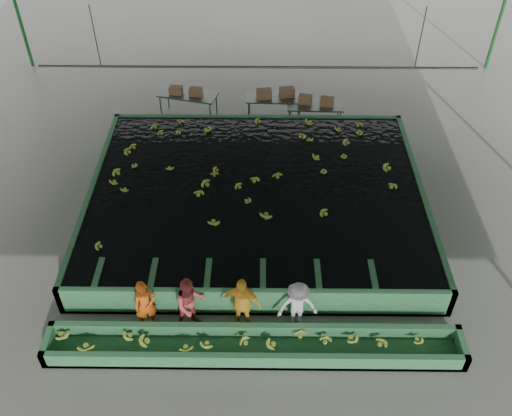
{
  "coord_description": "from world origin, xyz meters",
  "views": [
    {
      "loc": [
        0.12,
        -11.5,
        11.79
      ],
      "look_at": [
        0.0,
        0.5,
        1.0
      ],
      "focal_mm": 40.0,
      "sensor_mm": 36.0,
      "label": 1
    }
  ],
  "objects_px": {
    "packing_table_right": "(314,116)",
    "box_stack_left": "(186,94)",
    "worker_c": "(241,304)",
    "flotation_tank": "(256,199)",
    "box_stack_mid": "(275,96)",
    "worker_b": "(190,304)",
    "box_stack_right": "(316,104)",
    "packing_table_left": "(189,105)",
    "sorting_trough": "(254,346)",
    "worker_a": "(146,305)",
    "worker_d": "(298,306)",
    "packing_table_mid": "(274,108)"
  },
  "relations": [
    {
      "from": "worker_c",
      "to": "worker_d",
      "type": "height_order",
      "value": "worker_c"
    },
    {
      "from": "sorting_trough",
      "to": "packing_table_mid",
      "type": "distance_m",
      "value": 10.26
    },
    {
      "from": "worker_b",
      "to": "box_stack_right",
      "type": "height_order",
      "value": "worker_b"
    },
    {
      "from": "flotation_tank",
      "to": "packing_table_right",
      "type": "bearing_deg",
      "value": 66.07
    },
    {
      "from": "worker_a",
      "to": "packing_table_right",
      "type": "xyz_separation_m",
      "value": [
        4.73,
        8.95,
        -0.31
      ]
    },
    {
      "from": "packing_table_left",
      "to": "box_stack_left",
      "type": "relative_size",
      "value": 1.77
    },
    {
      "from": "worker_a",
      "to": "packing_table_left",
      "type": "distance_m",
      "value": 9.58
    },
    {
      "from": "flotation_tank",
      "to": "worker_c",
      "type": "height_order",
      "value": "worker_c"
    },
    {
      "from": "box_stack_left",
      "to": "sorting_trough",
      "type": "bearing_deg",
      "value": -75.76
    },
    {
      "from": "box_stack_mid",
      "to": "box_stack_right",
      "type": "bearing_deg",
      "value": -17.45
    },
    {
      "from": "worker_c",
      "to": "packing_table_right",
      "type": "distance_m",
      "value": 9.27
    },
    {
      "from": "sorting_trough",
      "to": "worker_d",
      "type": "distance_m",
      "value": 1.41
    },
    {
      "from": "packing_table_right",
      "to": "box_stack_mid",
      "type": "height_order",
      "value": "box_stack_mid"
    },
    {
      "from": "worker_c",
      "to": "box_stack_right",
      "type": "bearing_deg",
      "value": 87.74
    },
    {
      "from": "box_stack_mid",
      "to": "box_stack_right",
      "type": "distance_m",
      "value": 1.51
    },
    {
      "from": "box_stack_mid",
      "to": "packing_table_mid",
      "type": "bearing_deg",
      "value": -137.8
    },
    {
      "from": "flotation_tank",
      "to": "packing_table_right",
      "type": "relative_size",
      "value": 5.0
    },
    {
      "from": "packing_table_right",
      "to": "box_stack_left",
      "type": "distance_m",
      "value": 4.76
    },
    {
      "from": "sorting_trough",
      "to": "box_stack_right",
      "type": "xyz_separation_m",
      "value": [
        2.09,
        9.82,
        0.66
      ]
    },
    {
      "from": "flotation_tank",
      "to": "worker_b",
      "type": "relative_size",
      "value": 6.1
    },
    {
      "from": "packing_table_left",
      "to": "worker_a",
      "type": "bearing_deg",
      "value": -90.56
    },
    {
      "from": "flotation_tank",
      "to": "box_stack_right",
      "type": "distance_m",
      "value": 5.19
    },
    {
      "from": "worker_d",
      "to": "box_stack_mid",
      "type": "bearing_deg",
      "value": 86.76
    },
    {
      "from": "worker_c",
      "to": "packing_table_right",
      "type": "xyz_separation_m",
      "value": [
        2.39,
        8.95,
        -0.39
      ]
    },
    {
      "from": "worker_b",
      "to": "packing_table_mid",
      "type": "height_order",
      "value": "worker_b"
    },
    {
      "from": "sorting_trough",
      "to": "worker_c",
      "type": "distance_m",
      "value": 1.05
    },
    {
      "from": "packing_table_mid",
      "to": "box_stack_mid",
      "type": "distance_m",
      "value": 0.47
    },
    {
      "from": "worker_d",
      "to": "box_stack_left",
      "type": "relative_size",
      "value": 1.25
    },
    {
      "from": "worker_a",
      "to": "worker_c",
      "type": "bearing_deg",
      "value": -23.36
    },
    {
      "from": "worker_a",
      "to": "worker_b",
      "type": "relative_size",
      "value": 0.93
    },
    {
      "from": "worker_b",
      "to": "box_stack_mid",
      "type": "distance_m",
      "value": 9.73
    },
    {
      "from": "sorting_trough",
      "to": "worker_b",
      "type": "bearing_deg",
      "value": 152.85
    },
    {
      "from": "worker_b",
      "to": "box_stack_mid",
      "type": "relative_size",
      "value": 1.19
    },
    {
      "from": "box_stack_left",
      "to": "box_stack_right",
      "type": "height_order",
      "value": "box_stack_left"
    },
    {
      "from": "packing_table_mid",
      "to": "box_stack_mid",
      "type": "xyz_separation_m",
      "value": [
        0.05,
        0.04,
        0.47
      ]
    },
    {
      "from": "box_stack_left",
      "to": "box_stack_mid",
      "type": "relative_size",
      "value": 0.88
    },
    {
      "from": "flotation_tank",
      "to": "packing_table_mid",
      "type": "xyz_separation_m",
      "value": [
        0.6,
        5.14,
        0.02
      ]
    },
    {
      "from": "worker_d",
      "to": "sorting_trough",
      "type": "bearing_deg",
      "value": -148.16
    },
    {
      "from": "flotation_tank",
      "to": "box_stack_mid",
      "type": "relative_size",
      "value": 7.26
    },
    {
      "from": "box_stack_mid",
      "to": "flotation_tank",
      "type": "bearing_deg",
      "value": -97.15
    },
    {
      "from": "sorting_trough",
      "to": "worker_d",
      "type": "bearing_deg",
      "value": 37.47
    },
    {
      "from": "worker_b",
      "to": "box_stack_right",
      "type": "bearing_deg",
      "value": 44.32
    },
    {
      "from": "box_stack_left",
      "to": "packing_table_mid",
      "type": "bearing_deg",
      "value": -1.95
    },
    {
      "from": "packing_table_left",
      "to": "worker_c",
      "type": "bearing_deg",
      "value": -76.8
    },
    {
      "from": "box_stack_mid",
      "to": "sorting_trough",
      "type": "bearing_deg",
      "value": -93.61
    },
    {
      "from": "sorting_trough",
      "to": "worker_b",
      "type": "xyz_separation_m",
      "value": [
        -1.56,
        0.8,
        0.57
      ]
    },
    {
      "from": "worker_c",
      "to": "packing_table_left",
      "type": "xyz_separation_m",
      "value": [
        -2.25,
        9.57,
        -0.36
      ]
    },
    {
      "from": "flotation_tank",
      "to": "packing_table_right",
      "type": "height_order",
      "value": "packing_table_right"
    },
    {
      "from": "worker_c",
      "to": "packing_table_right",
      "type": "relative_size",
      "value": 0.85
    },
    {
      "from": "worker_b",
      "to": "worker_c",
      "type": "distance_m",
      "value": 1.24
    }
  ]
}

